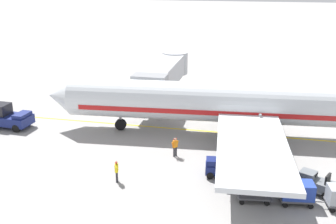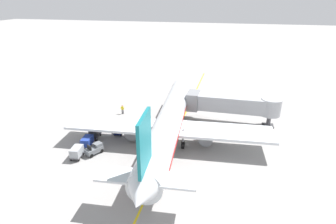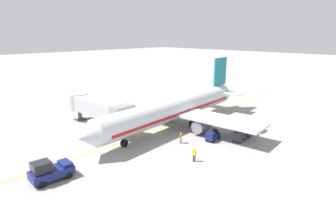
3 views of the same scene
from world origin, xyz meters
name	(u,v)px [view 3 (image 3 of 3)]	position (x,y,z in m)	size (l,w,h in m)	color
ground_plane	(167,128)	(0.00, 0.00, 0.00)	(400.00, 400.00, 0.00)	gray
gate_lead_in_line	(167,128)	(0.00, 0.00, 0.00)	(0.24, 80.00, 0.01)	gold
parked_airliner	(175,109)	(-0.51, -1.48, 3.19)	(30.32, 37.35, 10.63)	silver
jet_bridge	(98,108)	(8.40, 7.73, 3.46)	(15.68, 3.50, 4.98)	#A8AAAF
pushback_tractor	(50,171)	(-3.19, 21.23, 1.10)	(2.46, 4.52, 2.40)	navy
baggage_tug_lead	(213,136)	(-8.89, -0.61, 0.71)	(1.53, 2.62, 1.62)	navy
baggage_tug_trailing	(241,127)	(-9.79, -7.36, 0.71)	(2.20, 2.77, 1.62)	slate
baggage_cart_front	(240,135)	(-11.90, -3.13, 0.95)	(1.58, 2.97, 1.58)	#4C4C51
baggage_cart_second_in_train	(248,130)	(-11.65, -5.95, 0.95)	(1.58, 2.97, 1.58)	#4C4C51
baggage_cart_third_in_train	(257,126)	(-11.61, -8.89, 0.95)	(1.58, 2.97, 1.58)	#4C4C51
ground_crew_wing_walker	(181,137)	(-6.24, 3.48, 0.95)	(0.58, 0.57, 1.69)	#232328
ground_crew_loader	(194,154)	(-11.42, 6.84, 0.95)	(0.72, 0.33, 1.69)	#232328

